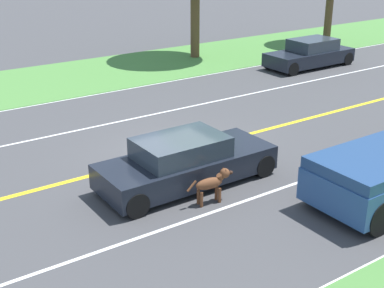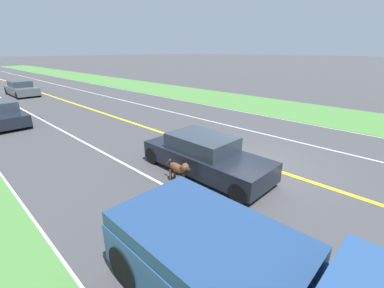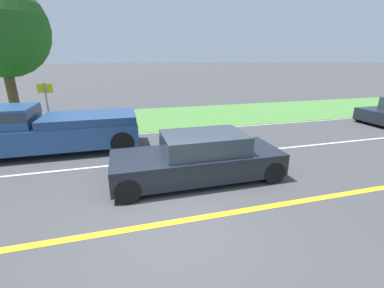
{
  "view_description": "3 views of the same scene",
  "coord_description": "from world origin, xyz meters",
  "views": [
    {
      "loc": [
        12.37,
        -8.0,
        6.2
      ],
      "look_at": [
        1.91,
        -0.81,
        1.1
      ],
      "focal_mm": 50.0,
      "sensor_mm": 36.0,
      "label": 1
    },
    {
      "loc": [
        8.06,
        4.4,
        4.06
      ],
      "look_at": [
        1.99,
        -1.5,
        0.95
      ],
      "focal_mm": 24.0,
      "sensor_mm": 36.0,
      "label": 2
    },
    {
      "loc": [
        -4.54,
        0.98,
        3.29
      ],
      "look_at": [
        1.96,
        -0.82,
        1.03
      ],
      "focal_mm": 24.0,
      "sensor_mm": 36.0,
      "label": 3
    }
  ],
  "objects": [
    {
      "name": "ground_plane",
      "position": [
        0.0,
        0.0,
        0.0
      ],
      "size": [
        400.0,
        400.0,
        0.0
      ],
      "primitive_type": "plane",
      "color": "#424244"
    },
    {
      "name": "lane_dash_same_dir",
      "position": [
        3.5,
        0.0,
        0.0
      ],
      "size": [
        0.1,
        160.0,
        0.01
      ],
      "primitive_type": "cube",
      "color": "white",
      "rests_on": "ground"
    },
    {
      "name": "pickup_truck",
      "position": [
        5.42,
        3.62,
        0.89
      ],
      "size": [
        2.04,
        5.74,
        1.73
      ],
      "color": "#284C84",
      "rests_on": "ground"
    },
    {
      "name": "centre_divider_line",
      "position": [
        0.0,
        0.0,
        0.0
      ],
      "size": [
        0.18,
        160.0,
        0.01
      ],
      "primitive_type": "cube",
      "color": "yellow",
      "rests_on": "ground"
    },
    {
      "name": "ego_car",
      "position": [
        1.87,
        -0.99,
        0.62
      ],
      "size": [
        1.82,
        4.71,
        1.33
      ],
      "color": "black",
      "rests_on": "ground"
    },
    {
      "name": "dog",
      "position": [
        3.09,
        -1.01,
        0.53
      ],
      "size": [
        0.34,
        1.27,
        0.86
      ],
      "rotation": [
        0.0,
        0.0,
        -0.12
      ],
      "color": "brown",
      "rests_on": "ground"
    },
    {
      "name": "street_sign",
      "position": [
        8.55,
        4.26,
        1.43
      ],
      "size": [
        0.11,
        0.64,
        2.25
      ],
      "color": "gray",
      "rests_on": "ground"
    },
    {
      "name": "lane_edge_line_right",
      "position": [
        7.0,
        0.0,
        0.0
      ],
      "size": [
        0.14,
        160.0,
        0.01
      ],
      "primitive_type": "cube",
      "color": "white",
      "rests_on": "ground"
    },
    {
      "name": "grass_verge_right",
      "position": [
        10.0,
        0.0,
        0.01
      ],
      "size": [
        6.0,
        160.0,
        0.03
      ],
      "primitive_type": "cube",
      "color": "#4C843D",
      "rests_on": "ground"
    }
  ]
}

